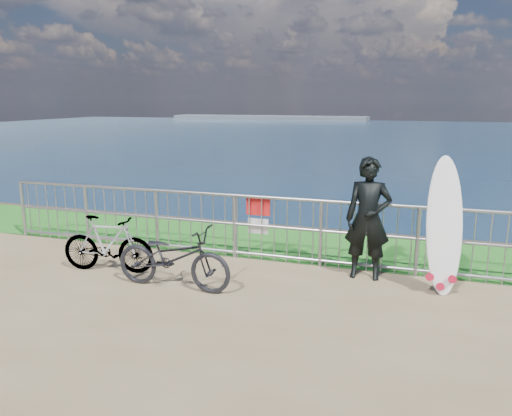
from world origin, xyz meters
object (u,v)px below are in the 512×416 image
(surfboard, at_px, (444,231))
(bicycle_far, at_px, (108,244))
(surfer, at_px, (368,219))
(bicycle_near, at_px, (173,257))

(surfboard, relative_size, bicycle_far, 1.28)
(bicycle_far, bearing_deg, surfer, -83.11)
(surfer, bearing_deg, surfboard, -15.82)
(surfer, xyz_separation_m, bicycle_far, (-3.92, -1.01, -0.48))
(surfer, distance_m, bicycle_far, 4.08)
(surfboard, distance_m, bicycle_far, 5.07)
(surfboard, relative_size, bicycle_near, 1.09)
(surfboard, xyz_separation_m, bicycle_far, (-4.99, -0.75, -0.44))
(bicycle_near, bearing_deg, surfboard, -73.08)
(surfboard, bearing_deg, bicycle_far, -171.43)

